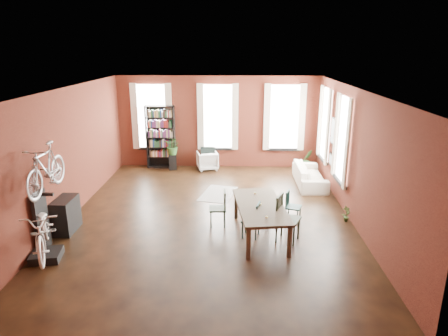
{
  "coord_description": "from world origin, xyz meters",
  "views": [
    {
      "loc": [
        0.65,
        -9.3,
        4.13
      ],
      "look_at": [
        0.34,
        0.6,
        1.12
      ],
      "focal_mm": 32.0,
      "sensor_mm": 36.0,
      "label": 1
    }
  ],
  "objects_px": {
    "dining_chair_a": "(251,220)",
    "dining_table": "(260,221)",
    "dining_chair_c": "(288,219)",
    "dining_chair_b": "(218,208)",
    "bike_trainer": "(47,255)",
    "dining_chair_d": "(293,207)",
    "bicycle_floor": "(40,210)",
    "bookshelf": "(161,137)",
    "white_armchair": "(207,160)",
    "plant_stand": "(173,162)",
    "console_table": "(66,215)",
    "cream_sofa": "(310,172)"
  },
  "relations": [
    {
      "from": "bike_trainer",
      "to": "plant_stand",
      "type": "xyz_separation_m",
      "value": [
        1.61,
        6.26,
        0.18
      ]
    },
    {
      "from": "dining_table",
      "to": "dining_chair_d",
      "type": "xyz_separation_m",
      "value": [
        0.86,
        0.81,
        0.01
      ]
    },
    {
      "from": "dining_chair_a",
      "to": "white_armchair",
      "type": "bearing_deg",
      "value": -150.43
    },
    {
      "from": "cream_sofa",
      "to": "console_table",
      "type": "relative_size",
      "value": 2.6
    },
    {
      "from": "bicycle_floor",
      "to": "plant_stand",
      "type": "bearing_deg",
      "value": 54.21
    },
    {
      "from": "plant_stand",
      "to": "dining_chair_a",
      "type": "bearing_deg",
      "value": -63.36
    },
    {
      "from": "dining_table",
      "to": "dining_chair_b",
      "type": "height_order",
      "value": "dining_chair_b"
    },
    {
      "from": "bike_trainer",
      "to": "plant_stand",
      "type": "relative_size",
      "value": 1.07
    },
    {
      "from": "white_armchair",
      "to": "bike_trainer",
      "type": "bearing_deg",
      "value": 51.52
    },
    {
      "from": "console_table",
      "to": "cream_sofa",
      "type": "bearing_deg",
      "value": 29.33
    },
    {
      "from": "dining_table",
      "to": "bike_trainer",
      "type": "relative_size",
      "value": 3.91
    },
    {
      "from": "dining_table",
      "to": "console_table",
      "type": "relative_size",
      "value": 2.76
    },
    {
      "from": "bike_trainer",
      "to": "dining_chair_d",
      "type": "bearing_deg",
      "value": 20.89
    },
    {
      "from": "dining_table",
      "to": "dining_chair_d",
      "type": "relative_size",
      "value": 2.85
    },
    {
      "from": "dining_chair_a",
      "to": "dining_chair_c",
      "type": "relative_size",
      "value": 0.78
    },
    {
      "from": "cream_sofa",
      "to": "console_table",
      "type": "bearing_deg",
      "value": 119.33
    },
    {
      "from": "dining_chair_d",
      "to": "bicycle_floor",
      "type": "relative_size",
      "value": 0.42
    },
    {
      "from": "white_armchair",
      "to": "dining_chair_a",
      "type": "bearing_deg",
      "value": 90.29
    },
    {
      "from": "cream_sofa",
      "to": "plant_stand",
      "type": "bearing_deg",
      "value": 72.2
    },
    {
      "from": "dining_chair_d",
      "to": "bookshelf",
      "type": "bearing_deg",
      "value": 62.75
    },
    {
      "from": "cream_sofa",
      "to": "bicycle_floor",
      "type": "bearing_deg",
      "value": 128.21
    },
    {
      "from": "dining_table",
      "to": "dining_chair_c",
      "type": "relative_size",
      "value": 2.11
    },
    {
      "from": "bookshelf",
      "to": "console_table",
      "type": "distance_m",
      "value": 5.4
    },
    {
      "from": "dining_chair_c",
      "to": "cream_sofa",
      "type": "height_order",
      "value": "dining_chair_c"
    },
    {
      "from": "white_armchair",
      "to": "plant_stand",
      "type": "bearing_deg",
      "value": -12.27
    },
    {
      "from": "console_table",
      "to": "plant_stand",
      "type": "distance_m",
      "value": 5.24
    },
    {
      "from": "bike_trainer",
      "to": "dining_table",
      "type": "bearing_deg",
      "value": 15.19
    },
    {
      "from": "console_table",
      "to": "plant_stand",
      "type": "xyz_separation_m",
      "value": [
        1.71,
        4.95,
        -0.14
      ]
    },
    {
      "from": "dining_table",
      "to": "white_armchair",
      "type": "relative_size",
      "value": 3.14
    },
    {
      "from": "console_table",
      "to": "bicycle_floor",
      "type": "distance_m",
      "value": 1.49
    },
    {
      "from": "dining_chair_a",
      "to": "dining_table",
      "type": "bearing_deg",
      "value": 115.2
    },
    {
      "from": "bookshelf",
      "to": "dining_chair_b",
      "type": "bearing_deg",
      "value": -65.11
    },
    {
      "from": "white_armchair",
      "to": "console_table",
      "type": "relative_size",
      "value": 0.88
    },
    {
      "from": "dining_chair_a",
      "to": "console_table",
      "type": "xyz_separation_m",
      "value": [
        -4.27,
        0.16,
        -0.01
      ]
    },
    {
      "from": "dining_table",
      "to": "dining_chair_a",
      "type": "bearing_deg",
      "value": -176.79
    },
    {
      "from": "dining_chair_a",
      "to": "bike_trainer",
      "type": "bearing_deg",
      "value": -59.68
    },
    {
      "from": "dining_chair_b",
      "to": "bike_trainer",
      "type": "relative_size",
      "value": 1.54
    },
    {
      "from": "dining_chair_d",
      "to": "bicycle_floor",
      "type": "bearing_deg",
      "value": 131.76
    },
    {
      "from": "dining_chair_b",
      "to": "white_armchair",
      "type": "height_order",
      "value": "dining_chair_b"
    },
    {
      "from": "dining_chair_c",
      "to": "bicycle_floor",
      "type": "xyz_separation_m",
      "value": [
        -4.96,
        -0.97,
        0.57
      ]
    },
    {
      "from": "bookshelf",
      "to": "plant_stand",
      "type": "relative_size",
      "value": 4.18
    },
    {
      "from": "dining_chair_d",
      "to": "bicycle_floor",
      "type": "height_order",
      "value": "bicycle_floor"
    },
    {
      "from": "cream_sofa",
      "to": "bike_trainer",
      "type": "height_order",
      "value": "cream_sofa"
    },
    {
      "from": "dining_chair_a",
      "to": "cream_sofa",
      "type": "distance_m",
      "value": 4.15
    },
    {
      "from": "bookshelf",
      "to": "bicycle_floor",
      "type": "distance_m",
      "value": 6.62
    },
    {
      "from": "dining_table",
      "to": "dining_chair_c",
      "type": "bearing_deg",
      "value": -27.8
    },
    {
      "from": "plant_stand",
      "to": "bicycle_floor",
      "type": "relative_size",
      "value": 0.28
    },
    {
      "from": "dining_chair_b",
      "to": "bookshelf",
      "type": "relative_size",
      "value": 0.39
    },
    {
      "from": "bicycle_floor",
      "to": "dining_chair_b",
      "type": "bearing_deg",
      "value": 5.58
    },
    {
      "from": "dining_chair_b",
      "to": "console_table",
      "type": "height_order",
      "value": "dining_chair_b"
    }
  ]
}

